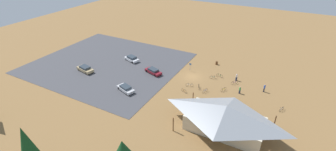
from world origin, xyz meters
The scene contains 22 objects.
ground centered at (0.00, 0.00, 0.00)m, with size 160.00×160.00×0.00m, color olive.
parking_lot_asphalt centered at (22.80, 3.73, 0.03)m, with size 37.73×33.08×0.05m, color #424247.
bike_pavilion centered at (-12.02, 14.75, 2.91)m, with size 15.51×9.04×5.11m.
trash_bin centered at (-3.14, -9.05, 0.45)m, with size 0.60×0.60×0.90m, color brown.
lot_sign centered at (1.67, -2.42, 1.41)m, with size 0.56×0.08×2.20m.
pine_mideast centered at (8.89, 35.40, 5.38)m, with size 2.45×2.45×8.05m.
bicycle_black_yard_center centered at (-3.37, 4.27, 0.39)m, with size 0.81×1.54×0.91m.
bicycle_white_edge_north centered at (-1.19, 4.45, 0.37)m, with size 1.64×0.73×0.84m.
bicycle_green_trailside centered at (-5.89, -2.89, 0.38)m, with size 1.76×0.51×0.84m.
bicycle_teal_lone_east centered at (-4.81, -1.38, 0.39)m, with size 1.67×0.70×0.91m.
bicycle_yellow_yard_right centered at (-8.48, 2.72, 0.36)m, with size 0.78×1.53×0.85m.
bicycle_silver_yard_front centered at (-20.35, 4.26, 0.37)m, with size 0.75×1.52×0.86m.
bicycle_orange_mid_cluster centered at (-1.13, 7.22, 0.37)m, with size 1.62×0.70×0.85m.
bicycle_purple_near_porch centered at (-9.85, -1.33, 0.39)m, with size 1.20×1.41×0.87m.
bicycle_blue_by_bin centered at (-5.12, 5.05, 0.39)m, with size 0.66×1.66×0.90m.
car_tan_by_curb centered at (24.71, 10.21, 0.75)m, with size 4.97×2.76×1.41m.
car_silver_front_row centered at (10.30, 12.75, 0.69)m, with size 4.65×3.01×1.27m.
car_maroon_aisle_side centered at (9.12, 3.12, 0.69)m, with size 4.89×3.02×1.28m.
car_white_inner_stall centered at (17.97, -0.21, 0.73)m, with size 4.59×3.02×1.38m.
visitor_near_lot centered at (-16.28, -1.10, 0.97)m, with size 0.36×0.36×1.84m.
visitor_by_pavilion centered at (-9.80, -3.14, 0.95)m, with size 0.40×0.38×1.80m.
visitor_at_bikes centered at (-11.77, 2.02, 0.88)m, with size 0.36×0.39×1.68m.
Camera 1 is at (-18.19, 46.71, 28.27)m, focal length 25.34 mm.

